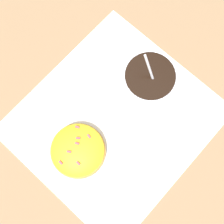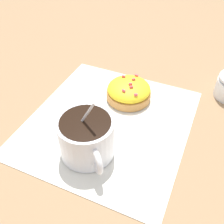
# 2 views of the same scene
# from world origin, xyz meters

# --- Properties ---
(ground_plane) EXTENTS (3.00, 3.00, 0.00)m
(ground_plane) POSITION_xyz_m (0.00, 0.00, 0.00)
(ground_plane) COLOR #93704C
(paper_napkin) EXTENTS (0.33, 0.31, 0.00)m
(paper_napkin) POSITION_xyz_m (0.00, 0.00, 0.00)
(paper_napkin) COLOR white
(paper_napkin) RESTS_ON ground_plane
(coffee_cup) EXTENTS (0.10, 0.10, 0.12)m
(coffee_cup) POSITION_xyz_m (0.08, -0.01, 0.04)
(coffee_cup) COLOR white
(coffee_cup) RESTS_ON paper_napkin
(frosted_pastry) EXTENTS (0.09, 0.09, 0.04)m
(frosted_pastry) POSITION_xyz_m (-0.08, 0.01, 0.02)
(frosted_pastry) COLOR #C18442
(frosted_pastry) RESTS_ON paper_napkin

